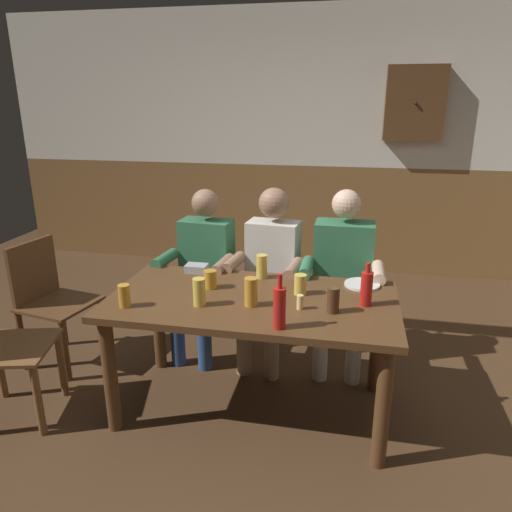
% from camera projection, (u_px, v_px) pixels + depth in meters
% --- Properties ---
extents(ground_plane, '(7.90, 7.90, 0.00)m').
position_uv_depth(ground_plane, '(252.00, 407.00, 2.94)').
color(ground_plane, '#4C331E').
extents(back_wall_upper, '(6.58, 0.12, 1.56)m').
position_uv_depth(back_wall_upper, '(306.00, 88.00, 4.87)').
color(back_wall_upper, silver).
extents(back_wall_wainscot, '(6.58, 0.12, 1.13)m').
position_uv_depth(back_wall_wainscot, '(302.00, 217.00, 5.29)').
color(back_wall_wainscot, brown).
rests_on(back_wall_wainscot, ground_plane).
extents(dining_table, '(1.63, 0.85, 0.73)m').
position_uv_depth(dining_table, '(252.00, 315.00, 2.75)').
color(dining_table, brown).
rests_on(dining_table, ground_plane).
extents(person_0, '(0.53, 0.52, 1.21)m').
position_uv_depth(person_0, '(203.00, 267.00, 3.43)').
color(person_0, '#33724C').
rests_on(person_0, ground_plane).
extents(person_1, '(0.53, 0.55, 1.23)m').
position_uv_depth(person_1, '(270.00, 270.00, 3.33)').
color(person_1, silver).
rests_on(person_1, ground_plane).
extents(person_2, '(0.54, 0.52, 1.24)m').
position_uv_depth(person_2, '(342.00, 272.00, 3.25)').
color(person_2, '#33724C').
rests_on(person_2, ground_plane).
extents(chair_empty_near_left, '(0.51, 0.51, 0.88)m').
position_uv_depth(chair_empty_near_left, '(50.00, 299.00, 3.34)').
color(chair_empty_near_left, brown).
rests_on(chair_empty_near_left, ground_plane).
extents(table_candle, '(0.04, 0.04, 0.08)m').
position_uv_depth(table_candle, '(300.00, 302.00, 2.56)').
color(table_candle, '#F9E08C').
rests_on(table_candle, dining_table).
extents(condiment_caddy, '(0.14, 0.10, 0.05)m').
position_uv_depth(condiment_caddy, '(197.00, 268.00, 3.11)').
color(condiment_caddy, '#B2B7BC').
rests_on(condiment_caddy, dining_table).
extents(plate_0, '(0.21, 0.21, 0.01)m').
position_uv_depth(plate_0, '(362.00, 284.00, 2.89)').
color(plate_0, white).
rests_on(plate_0, dining_table).
extents(bottle_0, '(0.06, 0.06, 0.28)m').
position_uv_depth(bottle_0, '(279.00, 307.00, 2.32)').
color(bottle_0, red).
rests_on(bottle_0, dining_table).
extents(bottle_1, '(0.06, 0.06, 0.25)m').
position_uv_depth(bottle_1, '(366.00, 288.00, 2.59)').
color(bottle_1, red).
rests_on(bottle_1, dining_table).
extents(pint_glass_0, '(0.08, 0.08, 0.11)m').
position_uv_depth(pint_glass_0, '(210.00, 279.00, 2.84)').
color(pint_glass_0, gold).
rests_on(pint_glass_0, dining_table).
extents(pint_glass_1, '(0.07, 0.07, 0.14)m').
position_uv_depth(pint_glass_1, '(333.00, 300.00, 2.51)').
color(pint_glass_1, '#4C2D19').
rests_on(pint_glass_1, dining_table).
extents(pint_glass_2, '(0.07, 0.07, 0.16)m').
position_uv_depth(pint_glass_2, '(251.00, 292.00, 2.59)').
color(pint_glass_2, gold).
rests_on(pint_glass_2, dining_table).
extents(pint_glass_3, '(0.07, 0.07, 0.12)m').
position_uv_depth(pint_glass_3, '(300.00, 284.00, 2.75)').
color(pint_glass_3, '#E5C64C').
rests_on(pint_glass_3, dining_table).
extents(pint_glass_4, '(0.07, 0.07, 0.16)m').
position_uv_depth(pint_glass_4, '(199.00, 292.00, 2.59)').
color(pint_glass_4, '#E5C64C').
rests_on(pint_glass_4, dining_table).
extents(pint_glass_5, '(0.06, 0.06, 0.13)m').
position_uv_depth(pint_glass_5, '(124.00, 296.00, 2.58)').
color(pint_glass_5, gold).
rests_on(pint_glass_5, dining_table).
extents(pint_glass_6, '(0.07, 0.07, 0.15)m').
position_uv_depth(pint_glass_6, '(262.00, 266.00, 2.99)').
color(pint_glass_6, '#E5C64C').
rests_on(pint_glass_6, dining_table).
extents(wall_dart_cabinet, '(0.56, 0.15, 0.70)m').
position_uv_depth(wall_dart_cabinet, '(415.00, 103.00, 4.59)').
color(wall_dart_cabinet, brown).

